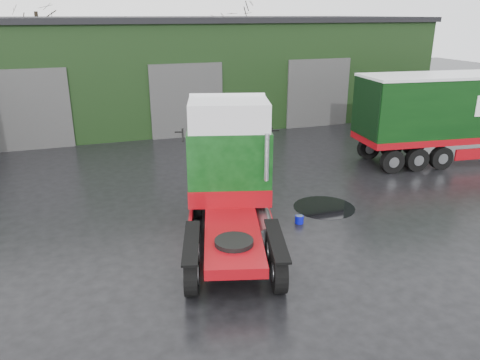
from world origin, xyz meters
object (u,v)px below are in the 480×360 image
object	(u,v)px
wash_bucket	(299,219)
tree_back_a	(39,37)
hero_tractor	(231,182)
tree_back_b	(234,46)
warehouse	(166,68)

from	to	relation	value
wash_bucket	tree_back_a	world-z (taller)	tree_back_a
hero_tractor	tree_back_b	xyz separation A→B (m)	(9.77, 29.36, 1.69)
hero_tractor	tree_back_a	size ratio (longest dim) A/B	0.70
warehouse	wash_bucket	bearing A→B (deg)	-87.31
warehouse	tree_back_b	world-z (taller)	tree_back_b
tree_back_a	warehouse	bearing A→B (deg)	-51.34
warehouse	wash_bucket	size ratio (longest dim) A/B	116.37
warehouse	tree_back_b	size ratio (longest dim) A/B	4.32
warehouse	tree_back_a	distance (m)	12.90
warehouse	hero_tractor	distance (m)	19.47
wash_bucket	hero_tractor	bearing A→B (deg)	-160.83
tree_back_b	warehouse	bearing A→B (deg)	-128.66
warehouse	tree_back_b	xyz separation A→B (m)	(8.00, 10.00, 0.59)
tree_back_a	tree_back_b	size ratio (longest dim) A/B	1.27
warehouse	wash_bucket	distance (m)	18.71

